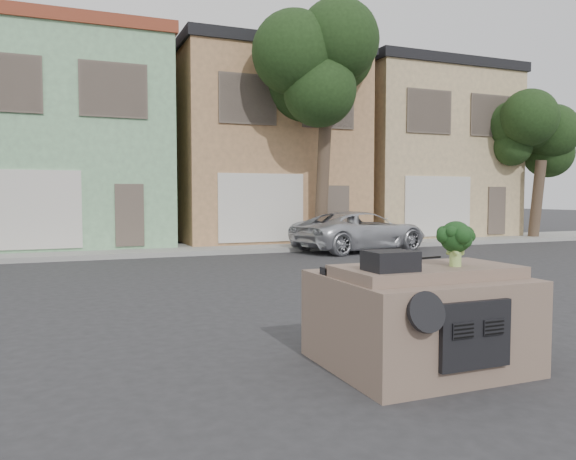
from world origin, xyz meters
TOP-DOWN VIEW (x-y plane):
  - ground_plane at (0.00, 0.00)m, footprint 120.00×120.00m
  - sidewalk at (0.00, 10.50)m, footprint 40.00×3.00m
  - townhouse_mint at (-3.50, 14.50)m, footprint 7.20×8.20m
  - townhouse_tan at (4.00, 14.50)m, footprint 7.20×8.20m
  - townhouse_beige at (11.50, 14.50)m, footprint 7.20×8.20m
  - silver_pickup at (5.84, 8.56)m, footprint 5.21×3.21m
  - tree_near at (5.00, 9.80)m, footprint 4.40×4.00m
  - tree_far at (15.00, 9.80)m, footprint 3.20×3.00m
  - car_dashboard at (0.00, -3.00)m, footprint 2.00×1.80m
  - instrument_hump at (-0.58, -3.35)m, footprint 0.48×0.38m
  - wiper_arm at (0.28, -2.62)m, footprint 0.69×0.15m
  - broccoli at (0.25, -3.30)m, footprint 0.51×0.51m

SIDE VIEW (x-z plane):
  - ground_plane at x=0.00m, z-range 0.00..0.00m
  - silver_pickup at x=5.84m, z-range -0.67..0.67m
  - sidewalk at x=0.00m, z-range 0.00..0.15m
  - car_dashboard at x=0.00m, z-range 0.00..1.12m
  - wiper_arm at x=0.28m, z-range 1.12..1.14m
  - instrument_hump at x=-0.58m, z-range 1.12..1.32m
  - broccoli at x=0.25m, z-range 1.12..1.61m
  - tree_far at x=15.00m, z-range 0.00..6.00m
  - townhouse_mint at x=-3.50m, z-range 0.00..7.55m
  - townhouse_tan at x=4.00m, z-range 0.00..7.55m
  - townhouse_beige at x=11.50m, z-range 0.00..7.55m
  - tree_near at x=5.00m, z-range 0.00..8.50m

